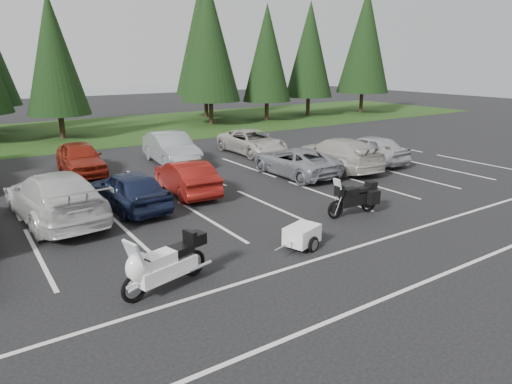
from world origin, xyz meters
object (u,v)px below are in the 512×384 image
(car_near_7, at_px, (337,153))
(cargo_trailer, at_px, (302,237))
(car_far_4, at_px, (252,142))
(car_near_6, at_px, (295,161))
(touring_motorcycle, at_px, (165,259))
(car_near_4, at_px, (130,189))
(car_far_2, at_px, (80,158))
(car_near_3, at_px, (55,196))
(adventure_motorcycle, at_px, (353,195))
(car_near_5, at_px, (186,177))
(car_far_3, at_px, (171,148))
(car_near_8, at_px, (369,149))

(car_near_7, xyz_separation_m, cargo_trailer, (-7.86, -6.86, -0.43))
(car_near_7, distance_m, car_far_4, 5.74)
(car_near_6, height_order, touring_motorcycle, touring_motorcycle)
(car_near_4, distance_m, car_far_2, 6.62)
(car_near_3, relative_size, car_near_6, 1.20)
(car_far_4, height_order, adventure_motorcycle, adventure_motorcycle)
(car_near_4, distance_m, adventure_motorcycle, 8.08)
(car_far_2, distance_m, touring_motorcycle, 13.14)
(car_far_2, distance_m, car_far_4, 9.52)
(car_near_4, height_order, car_near_5, car_near_4)
(car_far_3, xyz_separation_m, car_far_4, (5.02, -0.10, -0.13))
(car_near_6, bearing_deg, car_near_7, 177.23)
(car_near_6, distance_m, adventure_motorcycle, 6.01)
(car_near_3, bearing_deg, cargo_trailer, 125.02)
(car_near_5, xyz_separation_m, cargo_trailer, (0.33, -7.05, -0.35))
(car_near_4, height_order, touring_motorcycle, touring_motorcycle)
(car_far_4, bearing_deg, car_near_6, -102.57)
(car_near_3, bearing_deg, car_near_5, -179.20)
(car_far_4, relative_size, cargo_trailer, 3.29)
(car_near_4, relative_size, cargo_trailer, 2.86)
(car_near_3, distance_m, touring_motorcycle, 6.76)
(car_near_4, xyz_separation_m, car_near_8, (13.17, 0.53, 0.02))
(car_near_7, height_order, car_far_2, car_near_7)
(car_near_4, bearing_deg, car_far_2, -92.76)
(car_near_3, xyz_separation_m, car_far_4, (11.84, 5.84, -0.15))
(car_near_3, xyz_separation_m, adventure_motorcycle, (8.77, -5.29, -0.11))
(car_near_7, distance_m, car_far_2, 12.55)
(car_near_3, height_order, car_near_8, car_near_3)
(car_far_2, relative_size, car_far_4, 0.90)
(car_near_4, bearing_deg, car_far_4, -151.32)
(car_near_5, height_order, car_near_8, car_near_8)
(car_near_6, bearing_deg, touring_motorcycle, 36.39)
(car_near_5, bearing_deg, car_near_7, -176.40)
(car_near_4, height_order, car_far_2, car_far_2)
(car_near_7, distance_m, adventure_motorcycle, 7.17)
(car_near_3, height_order, car_near_5, car_near_3)
(car_near_6, xyz_separation_m, car_near_8, (4.98, -0.05, 0.09))
(car_near_8, distance_m, car_far_2, 14.65)
(car_near_4, bearing_deg, car_near_8, 178.17)
(car_near_6, distance_m, car_far_4, 5.56)
(car_near_8, bearing_deg, car_near_4, 1.28)
(car_near_6, height_order, car_far_2, car_far_2)
(car_near_6, bearing_deg, car_near_3, 2.01)
(car_near_8, relative_size, car_far_4, 0.89)
(car_far_3, bearing_deg, car_near_7, -36.35)
(car_near_3, xyz_separation_m, cargo_trailer, (5.42, -6.58, -0.49))
(car_near_5, bearing_deg, car_far_4, -136.59)
(cargo_trailer, bearing_deg, car_far_3, 65.84)
(car_far_2, xyz_separation_m, car_far_4, (9.50, -0.60, -0.07))
(car_near_7, xyz_separation_m, adventure_motorcycle, (-4.51, -5.57, -0.05))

